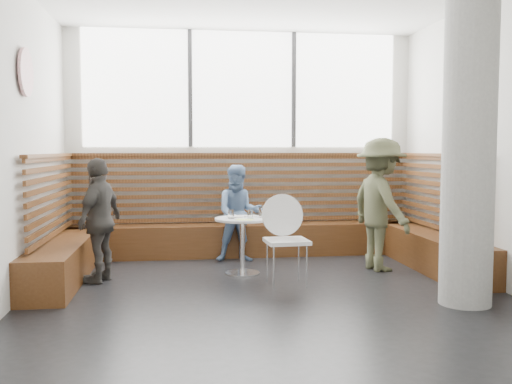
{
  "coord_description": "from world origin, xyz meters",
  "views": [
    {
      "loc": [
        -0.9,
        -5.77,
        1.51
      ],
      "look_at": [
        0.0,
        1.0,
        1.0
      ],
      "focal_mm": 40.0,
      "sensor_mm": 36.0,
      "label": 1
    }
  ],
  "objects": [
    {
      "name": "glass_right",
      "position": [
        0.08,
        1.08,
        0.74
      ],
      "size": [
        0.07,
        0.07,
        0.11
      ],
      "primitive_type": "cylinder",
      "color": "white",
      "rests_on": "cafe_table"
    },
    {
      "name": "cafe_table",
      "position": [
        -0.16,
        1.02,
        0.49
      ],
      "size": [
        0.67,
        0.67,
        0.69
      ],
      "color": "silver",
      "rests_on": "ground"
    },
    {
      "name": "adult_man",
      "position": [
        1.58,
        1.04,
        0.83
      ],
      "size": [
        0.84,
        1.18,
        1.65
      ],
      "primitive_type": "imported",
      "rotation": [
        0.0,
        0.0,
        1.8
      ],
      "color": "#4B4E34",
      "rests_on": "ground"
    },
    {
      "name": "concrete_column",
      "position": [
        1.85,
        -0.6,
        1.6
      ],
      "size": [
        0.5,
        0.5,
        3.2
      ],
      "primitive_type": "cylinder",
      "color": "gray",
      "rests_on": "ground"
    },
    {
      "name": "wall_art",
      "position": [
        -2.46,
        0.4,
        2.3
      ],
      "size": [
        0.03,
        0.5,
        0.5
      ],
      "primitive_type": "cylinder",
      "rotation": [
        0.0,
        1.57,
        0.0
      ],
      "color": "white",
      "rests_on": "room"
    },
    {
      "name": "child_back",
      "position": [
        -0.12,
        1.82,
        0.65
      ],
      "size": [
        0.64,
        0.5,
        1.3
      ],
      "primitive_type": "imported",
      "rotation": [
        0.0,
        0.0,
        -0.01
      ],
      "color": "#617FA9",
      "rests_on": "ground"
    },
    {
      "name": "cafe_chair",
      "position": [
        0.27,
        0.49,
        0.59
      ],
      "size": [
        0.48,
        0.47,
        1.0
      ],
      "rotation": [
        0.0,
        0.0,
        0.07
      ],
      "color": "white",
      "rests_on": "ground"
    },
    {
      "name": "menu_card",
      "position": [
        -0.16,
        0.84,
        0.69
      ],
      "size": [
        0.24,
        0.2,
        0.0
      ],
      "primitive_type": "cube",
      "rotation": [
        0.0,
        0.0,
        -0.4
      ],
      "color": "#A5C64C",
      "rests_on": "cafe_table"
    },
    {
      "name": "glass_mid",
      "position": [
        -0.08,
        0.93,
        0.74
      ],
      "size": [
        0.07,
        0.07,
        0.11
      ],
      "primitive_type": "cylinder",
      "color": "white",
      "rests_on": "cafe_table"
    },
    {
      "name": "booth",
      "position": [
        0.0,
        1.77,
        0.41
      ],
      "size": [
        5.0,
        2.5,
        1.44
      ],
      "color": "#432510",
      "rests_on": "ground"
    },
    {
      "name": "room",
      "position": [
        0.0,
        0.0,
        1.6
      ],
      "size": [
        5.0,
        5.0,
        3.2
      ],
      "color": "silver",
      "rests_on": "ground"
    },
    {
      "name": "plate_near",
      "position": [
        -0.24,
        1.12,
        0.69
      ],
      "size": [
        0.22,
        0.22,
        0.02
      ],
      "primitive_type": "cylinder",
      "color": "white",
      "rests_on": "cafe_table"
    },
    {
      "name": "glass_left",
      "position": [
        -0.3,
        0.98,
        0.74
      ],
      "size": [
        0.07,
        0.07,
        0.11
      ],
      "primitive_type": "cylinder",
      "color": "white",
      "rests_on": "cafe_table"
    },
    {
      "name": "plate_far",
      "position": [
        -0.05,
        1.15,
        0.69
      ],
      "size": [
        0.19,
        0.19,
        0.01
      ],
      "primitive_type": "cylinder",
      "color": "white",
      "rests_on": "cafe_table"
    },
    {
      "name": "child_left",
      "position": [
        -1.82,
        0.86,
        0.71
      ],
      "size": [
        0.63,
        0.9,
        1.41
      ],
      "primitive_type": "imported",
      "rotation": [
        0.0,
        0.0,
        -1.95
      ],
      "color": "#413E3B",
      "rests_on": "ground"
    }
  ]
}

